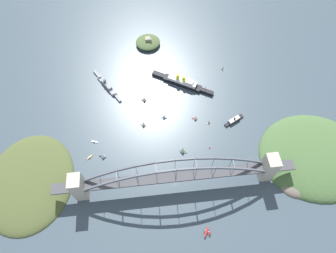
{
  "coord_description": "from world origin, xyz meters",
  "views": [
    {
      "loc": [
        -21.53,
        -118.69,
        339.54
      ],
      "look_at": [
        0.0,
        79.38,
        8.0
      ],
      "focal_mm": 30.25,
      "sensor_mm": 36.0,
      "label": 1
    }
  ],
  "objects_px": {
    "naval_cruiser": "(107,85)",
    "harbor_ferry_steamer": "(234,120)",
    "ocean_liner": "(182,82)",
    "small_boat_4": "(223,67)",
    "small_boat_9": "(195,117)",
    "small_boat_7": "(94,142)",
    "small_boat_0": "(183,150)",
    "small_boat_2": "(103,156)",
    "small_boat_1": "(209,121)",
    "channel_marker_buoy": "(210,148)",
    "fort_island_mid_harbor": "(148,42)",
    "small_boat_3": "(144,99)",
    "small_boat_8": "(143,124)",
    "seaplane_taxiing_near_bridge": "(207,232)",
    "small_boat_5": "(90,157)",
    "small_boat_6": "(164,116)",
    "harbor_arch_bridge": "(175,176)"
  },
  "relations": [
    {
      "from": "small_boat_3",
      "to": "small_boat_2",
      "type": "bearing_deg",
      "value": -124.75
    },
    {
      "from": "harbor_arch_bridge",
      "to": "small_boat_2",
      "type": "relative_size",
      "value": 30.71
    },
    {
      "from": "small_boat_0",
      "to": "fort_island_mid_harbor",
      "type": "bearing_deg",
      "value": 98.55
    },
    {
      "from": "naval_cruiser",
      "to": "small_boat_7",
      "type": "bearing_deg",
      "value": -99.74
    },
    {
      "from": "ocean_liner",
      "to": "harbor_ferry_steamer",
      "type": "height_order",
      "value": "ocean_liner"
    },
    {
      "from": "harbor_arch_bridge",
      "to": "naval_cruiser",
      "type": "bearing_deg",
      "value": 117.02
    },
    {
      "from": "small_boat_3",
      "to": "channel_marker_buoy",
      "type": "xyz_separation_m",
      "value": [
        81.91,
        -88.02,
        -3.16
      ]
    },
    {
      "from": "small_boat_0",
      "to": "small_boat_2",
      "type": "height_order",
      "value": "small_boat_0"
    },
    {
      "from": "harbor_ferry_steamer",
      "to": "channel_marker_buoy",
      "type": "relative_size",
      "value": 10.95
    },
    {
      "from": "harbor_arch_bridge",
      "to": "small_boat_3",
      "type": "relative_size",
      "value": 31.31
    },
    {
      "from": "small_boat_2",
      "to": "small_boat_7",
      "type": "bearing_deg",
      "value": 116.97
    },
    {
      "from": "ocean_liner",
      "to": "small_boat_1",
      "type": "xyz_separation_m",
      "value": [
        28.38,
        -72.86,
        -1.7
      ]
    },
    {
      "from": "ocean_liner",
      "to": "small_boat_6",
      "type": "relative_size",
      "value": 11.01
    },
    {
      "from": "small_boat_3",
      "to": "harbor_ferry_steamer",
      "type": "bearing_deg",
      "value": -21.92
    },
    {
      "from": "small_boat_1",
      "to": "channel_marker_buoy",
      "type": "bearing_deg",
      "value": -98.59
    },
    {
      "from": "small_boat_8",
      "to": "channel_marker_buoy",
      "type": "xyz_separation_m",
      "value": [
        85.83,
        -45.04,
        -2.95
      ]
    },
    {
      "from": "small_boat_3",
      "to": "small_boat_5",
      "type": "height_order",
      "value": "small_boat_3"
    },
    {
      "from": "seaplane_taxiing_near_bridge",
      "to": "small_boat_4",
      "type": "height_order",
      "value": "small_boat_4"
    },
    {
      "from": "ocean_liner",
      "to": "small_boat_5",
      "type": "xyz_separation_m",
      "value": [
        -136.96,
        -109.29,
        -4.29
      ]
    },
    {
      "from": "small_boat_6",
      "to": "small_boat_8",
      "type": "bearing_deg",
      "value": -162.18
    },
    {
      "from": "harbor_arch_bridge",
      "to": "small_boat_1",
      "type": "height_order",
      "value": "harbor_arch_bridge"
    },
    {
      "from": "harbor_arch_bridge",
      "to": "small_boat_6",
      "type": "xyz_separation_m",
      "value": [
        -3.44,
        99.48,
        -21.88
      ]
    },
    {
      "from": "small_boat_2",
      "to": "small_boat_9",
      "type": "height_order",
      "value": "small_boat_2"
    },
    {
      "from": "small_boat_2",
      "to": "small_boat_9",
      "type": "xyz_separation_m",
      "value": [
        129.63,
        45.7,
        -0.1
      ]
    },
    {
      "from": "small_boat_9",
      "to": "small_boat_0",
      "type": "bearing_deg",
      "value": -117.2
    },
    {
      "from": "small_boat_9",
      "to": "small_boat_7",
      "type": "bearing_deg",
      "value": -171.22
    },
    {
      "from": "small_boat_2",
      "to": "small_boat_7",
      "type": "relative_size",
      "value": 0.94
    },
    {
      "from": "seaplane_taxiing_near_bridge",
      "to": "channel_marker_buoy",
      "type": "bearing_deg",
      "value": 77.67
    },
    {
      "from": "small_boat_1",
      "to": "small_boat_9",
      "type": "height_order",
      "value": "small_boat_9"
    },
    {
      "from": "small_boat_7",
      "to": "small_boat_6",
      "type": "bearing_deg",
      "value": 16.44
    },
    {
      "from": "naval_cruiser",
      "to": "seaplane_taxiing_near_bridge",
      "type": "xyz_separation_m",
      "value": [
        114.09,
        -227.61,
        -0.71
      ]
    },
    {
      "from": "naval_cruiser",
      "to": "small_boat_3",
      "type": "relative_size",
      "value": 7.22
    },
    {
      "from": "fort_island_mid_harbor",
      "to": "small_boat_9",
      "type": "bearing_deg",
      "value": -70.38
    },
    {
      "from": "naval_cruiser",
      "to": "small_boat_3",
      "type": "distance_m",
      "value": 64.73
    },
    {
      "from": "seaplane_taxiing_near_bridge",
      "to": "small_boat_0",
      "type": "xyz_separation_m",
      "value": [
        -13.85,
        104.98,
        3.16
      ]
    },
    {
      "from": "small_boat_5",
      "to": "naval_cruiser",
      "type": "bearing_deg",
      "value": 79.43
    },
    {
      "from": "harbor_arch_bridge",
      "to": "small_boat_8",
      "type": "relative_size",
      "value": 33.28
    },
    {
      "from": "small_boat_8",
      "to": "seaplane_taxiing_near_bridge",
      "type": "bearing_deg",
      "value": -67.48
    },
    {
      "from": "naval_cruiser",
      "to": "small_boat_9",
      "type": "xyz_separation_m",
      "value": [
        125.31,
        -73.84,
        0.93
      ]
    },
    {
      "from": "ocean_liner",
      "to": "small_boat_7",
      "type": "relative_size",
      "value": 9.0
    },
    {
      "from": "small_boat_8",
      "to": "channel_marker_buoy",
      "type": "bearing_deg",
      "value": -27.69
    },
    {
      "from": "ocean_liner",
      "to": "small_boat_4",
      "type": "bearing_deg",
      "value": 19.09
    },
    {
      "from": "harbor_arch_bridge",
      "to": "fort_island_mid_harbor",
      "type": "xyz_separation_m",
      "value": [
        -15.52,
        249.61,
        -20.56
      ]
    },
    {
      "from": "naval_cruiser",
      "to": "ocean_liner",
      "type": "bearing_deg",
      "value": -4.43
    },
    {
      "from": "small_boat_0",
      "to": "small_boat_4",
      "type": "distance_m",
      "value": 160.78
    },
    {
      "from": "small_boat_2",
      "to": "small_boat_3",
      "type": "height_order",
      "value": "small_boat_3"
    },
    {
      "from": "small_boat_5",
      "to": "seaplane_taxiing_near_bridge",
      "type": "bearing_deg",
      "value": -38.78
    },
    {
      "from": "small_boat_3",
      "to": "small_boat_8",
      "type": "height_order",
      "value": "small_boat_3"
    },
    {
      "from": "small_boat_5",
      "to": "small_boat_8",
      "type": "bearing_deg",
      "value": 29.57
    },
    {
      "from": "naval_cruiser",
      "to": "harbor_ferry_steamer",
      "type": "distance_m",
      "value": 197.45
    }
  ]
}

